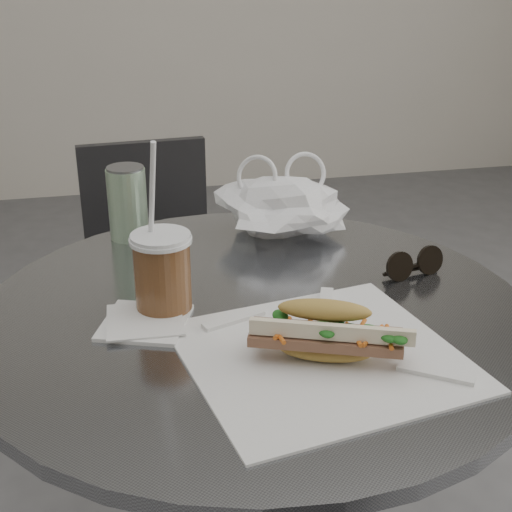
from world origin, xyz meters
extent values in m
cylinder|color=slate|center=(0.00, 0.20, 0.73)|extent=(0.76, 0.76, 0.02)
cylinder|color=#2F2F31|center=(-0.08, 0.89, 0.01)|extent=(0.36, 0.36, 0.02)
cylinder|color=#2F2F31|center=(-0.08, 0.89, 0.24)|extent=(0.06, 0.06, 0.47)
cylinder|color=#2F2F31|center=(-0.08, 0.89, 0.47)|extent=(0.40, 0.40, 0.02)
cube|color=#2F2F31|center=(-0.09, 1.08, 0.62)|extent=(0.32, 0.05, 0.27)
cube|color=white|center=(0.05, 0.06, 0.74)|extent=(0.36, 0.35, 0.00)
ellipsoid|color=tan|center=(0.05, 0.05, 0.76)|extent=(0.23, 0.15, 0.02)
cube|color=brown|center=(0.05, 0.05, 0.77)|extent=(0.19, 0.11, 0.01)
ellipsoid|color=tan|center=(0.05, 0.06, 0.80)|extent=(0.23, 0.15, 0.04)
cylinder|color=brown|center=(-0.12, 0.22, 0.79)|extent=(0.08, 0.08, 0.10)
cylinder|color=white|center=(-0.12, 0.22, 0.85)|extent=(0.08, 0.08, 0.01)
cylinder|color=white|center=(-0.13, 0.22, 0.88)|extent=(0.02, 0.05, 0.19)
cylinder|color=black|center=(0.23, 0.24, 0.76)|extent=(0.05, 0.02, 0.04)
cylinder|color=black|center=(0.28, 0.25, 0.76)|extent=(0.05, 0.02, 0.04)
cube|color=black|center=(0.25, 0.25, 0.76)|extent=(0.02, 0.01, 0.00)
cube|color=white|center=(-0.15, 0.18, 0.74)|extent=(0.14, 0.14, 0.01)
cube|color=white|center=(-0.15, 0.18, 0.75)|extent=(0.10, 0.10, 0.00)
cylinder|color=#599859|center=(-0.15, 0.50, 0.80)|extent=(0.06, 0.06, 0.12)
cylinder|color=slate|center=(-0.15, 0.50, 0.86)|extent=(0.06, 0.06, 0.00)
camera|label=1|loc=(-0.18, -0.64, 1.19)|focal=50.00mm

